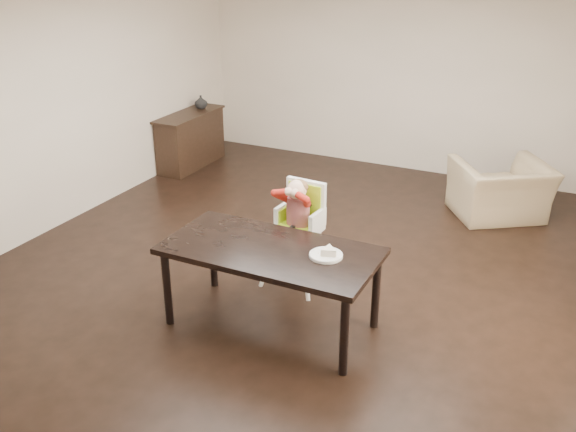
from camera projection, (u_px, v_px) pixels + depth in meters
name	position (u px, v px, depth m)	size (l,w,h in m)	color
ground	(298.00, 269.00, 6.58)	(7.00, 7.00, 0.00)	black
room_walls	(299.00, 90.00, 5.83)	(6.02, 7.02, 2.71)	beige
dining_table	(271.00, 257.00, 5.38)	(1.80, 0.90, 0.75)	black
high_chair	(299.00, 210.00, 6.07)	(0.48, 0.48, 1.08)	white
plate	(327.00, 254.00, 5.20)	(0.30, 0.30, 0.08)	white
armchair	(501.00, 181.00, 7.62)	(1.04, 0.68, 0.91)	tan
sideboard	(191.00, 140.00, 9.36)	(0.44, 1.26, 0.79)	black
vase	(201.00, 102.00, 9.43)	(0.18, 0.19, 0.18)	#99999E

